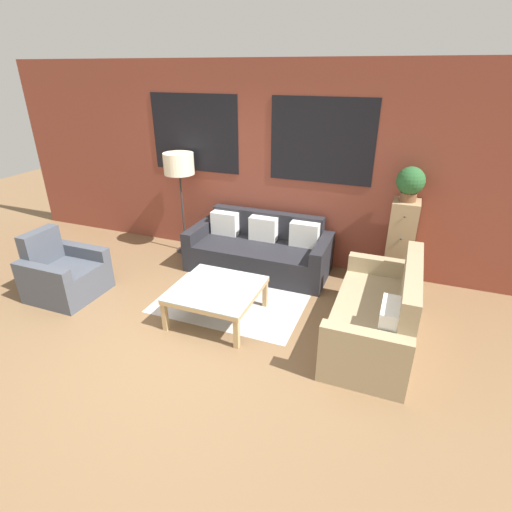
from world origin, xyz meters
TOP-DOWN VIEW (x-y plane):
  - ground_plane at (0.00, 0.00)m, footprint 16.00×16.00m
  - wall_back_brick at (0.00, 2.44)m, footprint 8.40×0.09m
  - rug at (0.24, 1.19)m, footprint 1.82×1.70m
  - couch_dark at (0.25, 1.95)m, footprint 2.00×0.88m
  - settee_vintage at (2.02, 0.79)m, footprint 0.80×1.70m
  - armchair_corner at (-1.83, 0.36)m, footprint 0.80×0.80m
  - coffee_table at (0.24, 0.59)m, footprint 0.95×0.95m
  - floor_lamp at (-1.08, 2.11)m, footprint 0.45×0.45m
  - drawer_cabinet at (2.13, 2.18)m, footprint 0.33×0.37m
  - potted_plant at (2.13, 2.18)m, footprint 0.34×0.34m

SIDE VIEW (x-z plane):
  - ground_plane at x=0.00m, z-range 0.00..0.00m
  - rug at x=0.24m, z-range 0.00..0.00m
  - armchair_corner at x=-1.83m, z-range -0.14..0.70m
  - couch_dark at x=0.25m, z-range -0.10..0.68m
  - settee_vintage at x=2.02m, z-range -0.15..0.77m
  - coffee_table at x=0.24m, z-range 0.15..0.55m
  - drawer_cabinet at x=2.13m, z-range 0.00..1.18m
  - floor_lamp at x=-1.08m, z-range 0.58..2.14m
  - wall_back_brick at x=0.00m, z-range 0.01..2.81m
  - potted_plant at x=2.13m, z-range 1.20..1.63m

